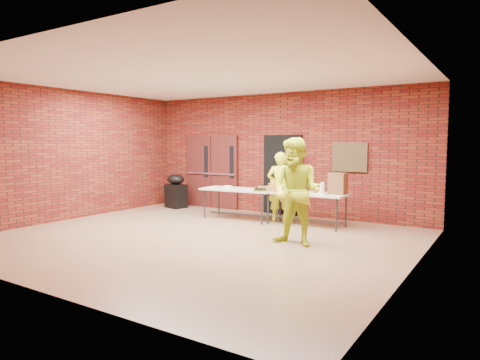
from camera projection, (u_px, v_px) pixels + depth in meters
name	position (u px, v px, depth m)	size (l,w,h in m)	color
room	(198.00, 158.00, 8.35)	(8.08, 7.08, 3.28)	#886849
double_doors	(212.00, 172.00, 12.46)	(1.78, 0.12, 2.10)	#411212
dark_doorway	(283.00, 175.00, 11.25)	(1.10, 0.06, 2.10)	black
bronze_plaque	(350.00, 157.00, 10.24)	(0.85, 0.04, 0.70)	#3D2E18
wire_rack	(290.00, 184.00, 11.00)	(0.61, 0.20, 1.67)	silver
table_left	(239.00, 191.00, 10.54)	(1.92, 0.92, 0.77)	#BDAE91
table_right	(306.00, 195.00, 9.74)	(1.87, 0.79, 0.76)	#BDAE91
basket_bananas	(275.00, 188.00, 10.05)	(0.45, 0.35, 0.14)	#98663D
basket_oranges	(295.00, 189.00, 9.93)	(0.40, 0.31, 0.13)	#98663D
basket_apples	(281.00, 189.00, 9.88)	(0.45, 0.35, 0.14)	#98663D
muffin_tray	(261.00, 189.00, 10.08)	(0.39, 0.39, 0.10)	#184E14
napkin_box	(228.00, 187.00, 10.68)	(0.18, 0.12, 0.06)	white
coffee_dispenser	(338.00, 184.00, 9.40)	(0.36, 0.32, 0.47)	brown
cup_stack_front	(317.00, 189.00, 9.46)	(0.08, 0.08, 0.23)	white
cup_stack_mid	(321.00, 189.00, 9.35)	(0.08, 0.08, 0.23)	white
cup_stack_back	(323.00, 188.00, 9.54)	(0.08, 0.08, 0.25)	white
covered_grill	(176.00, 191.00, 12.46)	(0.61, 0.54, 0.98)	black
volunteer_woman	(280.00, 187.00, 10.16)	(0.61, 0.40, 1.68)	#BAD017
volunteer_man	(296.00, 192.00, 7.86)	(0.97, 0.75, 1.99)	#BAD017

